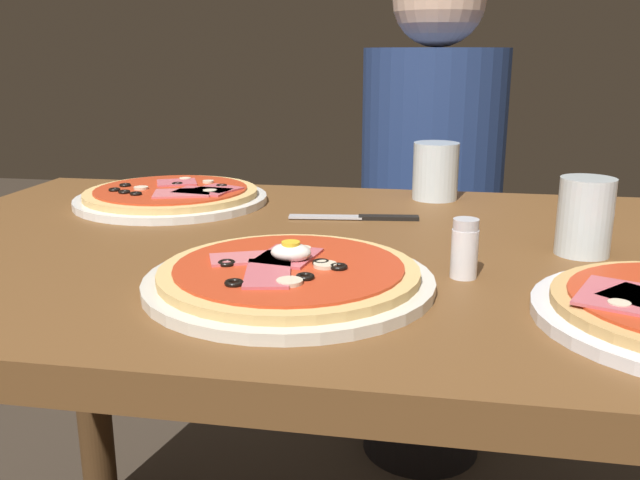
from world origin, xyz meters
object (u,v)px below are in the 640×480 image
Objects in this scene: dining_table at (351,326)px; salt_shaker at (465,249)px; pizza_across_right at (172,196)px; knife at (363,217)px; pizza_foreground at (289,276)px; water_glass_far at (584,221)px; diner_person at (429,234)px; water_glass_near at (435,175)px.

salt_shaker is (0.14, -0.10, 0.14)m from dining_table.
pizza_across_right is 0.33m from knife.
pizza_across_right is (-0.33, 0.21, 0.12)m from dining_table.
dining_table is 4.14× the size of pizza_foreground.
water_glass_far is (0.29, 0.01, 0.15)m from dining_table.
diner_person is (0.09, 0.72, -0.06)m from dining_table.
water_glass_near reaches higher than pizza_foreground.
salt_shaker is at bearing 93.56° from diner_person.
pizza_foreground is 3.23× the size of water_glass_far.
pizza_across_right is 0.68m from diner_person.
knife is 2.92× the size of salt_shaker.
knife is at bearing 80.88° from diner_person.
dining_table is 4.07× the size of pizza_across_right.
dining_table is 19.15× the size of salt_shaker.
water_glass_near is 0.08× the size of diner_person.
water_glass_near is at bearing 72.54° from dining_table.
salt_shaker is at bearing -84.69° from water_glass_near.
pizza_foreground is at bearing -97.44° from knife.
water_glass_near is 0.36m from water_glass_far.
knife reaches higher than dining_table.
salt_shaker is (0.47, -0.31, 0.02)m from pizza_across_right.
water_glass_far is at bearing 29.32° from pizza_foreground.
water_glass_far is at bearing -17.37° from pizza_across_right.
diner_person reaches higher than pizza_foreground.
water_glass_near is at bearing 91.71° from diner_person.
dining_table is 0.22m from pizza_foreground.
dining_table is 0.23m from salt_shaker.
water_glass_far reaches higher than dining_table.
water_glass_near is 0.20m from knife.
diner_person is (0.09, 0.57, -0.17)m from knife.
dining_table is 0.37m from water_glass_near.
dining_table is at bearing 142.95° from salt_shaker.
water_glass_near is (0.14, 0.49, 0.03)m from pizza_foreground.
pizza_foreground is 4.63× the size of salt_shaker.
pizza_across_right is 0.27× the size of diner_person.
knife is at bearing -10.06° from pizza_across_right.
water_glass_near is 0.49× the size of knife.
knife is (-0.00, 0.15, 0.11)m from dining_table.
dining_table is 13.36× the size of water_glass_near.
pizza_foreground reaches higher than pizza_across_right.
water_glass_near reaches higher than salt_shaker.
diner_person is at bearing 81.48° from pizza_foreground.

